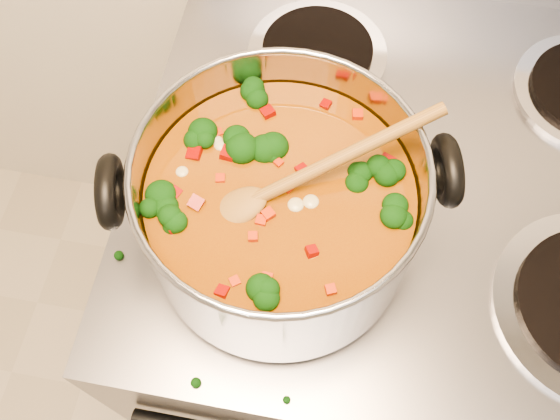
{
  "coord_description": "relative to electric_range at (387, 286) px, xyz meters",
  "views": [
    {
      "loc": [
        -0.2,
        0.73,
        1.61
      ],
      "look_at": [
        -0.26,
        1.02,
        1.01
      ],
      "focal_mm": 40.0,
      "sensor_mm": 36.0,
      "label": 1
    }
  ],
  "objects": [
    {
      "name": "stockpot",
      "position": [
        -0.18,
        -0.14,
        0.55
      ],
      "size": [
        0.36,
        0.3,
        0.18
      ],
      "rotation": [
        0.0,
        0.0,
        0.25
      ],
      "color": "#A1A1A8",
      "rests_on": "electric_range"
    },
    {
      "name": "electric_range",
      "position": [
        0.0,
        0.0,
        0.0
      ],
      "size": [
        0.78,
        0.7,
        1.08
      ],
      "color": "gray",
      "rests_on": "ground"
    },
    {
      "name": "cooktop_crumbs",
      "position": [
        -0.19,
        -0.07,
        0.46
      ],
      "size": [
        0.42,
        0.31,
        0.01
      ],
      "color": "black",
      "rests_on": "electric_range"
    },
    {
      "name": "wooden_spoon",
      "position": [
        -0.17,
        -0.14,
        0.6
      ],
      "size": [
        0.23,
        0.15,
        0.09
      ],
      "rotation": [
        0.0,
        0.0,
        0.54
      ],
      "color": "olive",
      "rests_on": "stockpot"
    }
  ]
}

